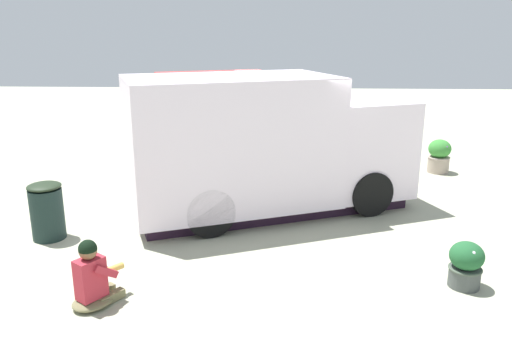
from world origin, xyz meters
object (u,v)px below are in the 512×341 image
object	(u,v)px
planter_flowering_near	(466,264)
trash_bin	(47,210)
person_customer	(93,279)
planter_flowering_far	(439,156)
food_truck	(265,147)

from	to	relation	value
planter_flowering_near	trash_bin	bearing A→B (deg)	-101.81
person_customer	planter_flowering_far	xyz separation A→B (m)	(-6.31, 6.06, 0.06)
food_truck	person_customer	bearing A→B (deg)	-29.13
food_truck	trash_bin	size ratio (longest dim) A/B	5.85
person_customer	trash_bin	world-z (taller)	trash_bin
planter_flowering_near	food_truck	bearing A→B (deg)	-136.21
food_truck	person_customer	distance (m)	4.17
food_truck	planter_flowering_near	size ratio (longest dim) A/B	8.78
person_customer	trash_bin	distance (m)	2.49
planter_flowering_far	trash_bin	xyz separation A→B (m)	(4.32, -7.54, 0.07)
food_truck	trash_bin	xyz separation A→B (m)	(1.57, -3.47, -0.73)
planter_flowering_near	planter_flowering_far	size ratio (longest dim) A/B	0.79
planter_flowering_far	trash_bin	bearing A→B (deg)	-60.21
planter_flowering_near	planter_flowering_far	distance (m)	5.77
planter_flowering_far	food_truck	bearing A→B (deg)	-55.97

